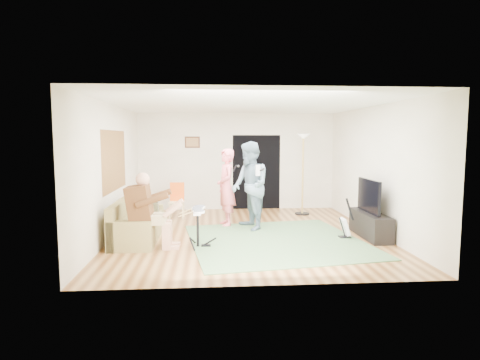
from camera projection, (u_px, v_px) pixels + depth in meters
name	position (u px, v px, depth m)	size (l,w,h in m)	color
floor	(247.00, 234.00, 8.47)	(6.00, 6.00, 0.00)	brown
walls	(247.00, 170.00, 8.33)	(5.50, 6.00, 2.70)	silver
ceiling	(247.00, 104.00, 8.19)	(6.00, 6.00, 0.00)	white
window_blinds	(114.00, 161.00, 8.31)	(2.05, 2.05, 0.00)	#8F5E2C
doorway	(256.00, 172.00, 11.37)	(2.10, 2.10, 0.00)	black
picture_frame	(192.00, 142.00, 11.15)	(0.42, 0.03, 0.32)	#3F2314
area_rug	(276.00, 241.00, 7.87)	(3.27, 3.36, 0.02)	#4A7044
sofa	(134.00, 227.00, 7.97)	(0.80, 1.94, 0.79)	olive
drummer	(150.00, 219.00, 7.33)	(0.91, 0.51, 1.40)	#583418
drum_kit	(198.00, 230.00, 7.41)	(0.41, 0.72, 0.75)	black
singer	(226.00, 187.00, 9.22)	(0.65, 0.42, 1.77)	#FF6E7B
microphone	(235.00, 168.00, 9.19)	(0.06, 0.06, 0.24)	black
guitarist	(250.00, 186.00, 8.79)	(0.95, 0.74, 1.95)	slate
guitar_held	(259.00, 170.00, 8.77)	(0.12, 0.60, 0.26)	silver
guitar_spare	(345.00, 227.00, 8.10)	(0.29, 0.26, 0.82)	black
torchiere_lamp	(303.00, 159.00, 10.49)	(0.38, 0.38, 2.12)	black
dining_chair	(177.00, 205.00, 10.15)	(0.38, 0.40, 0.89)	beige
tv_cabinet	(370.00, 225.00, 8.19)	(0.40, 1.40, 0.50)	black
television	(369.00, 196.00, 8.13)	(0.06, 1.04, 0.67)	black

